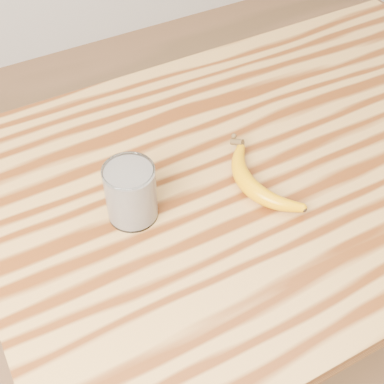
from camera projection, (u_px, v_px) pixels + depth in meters
name	position (u px, v px, depth m)	size (l,w,h in m)	color
table	(274.00, 199.00, 1.16)	(1.20, 0.80, 0.90)	#A67639
smoothie_glass	(131.00, 193.00, 0.92)	(0.09, 0.09, 0.11)	white
banana	(249.00, 186.00, 0.99)	(0.10, 0.28, 0.03)	#CA8402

